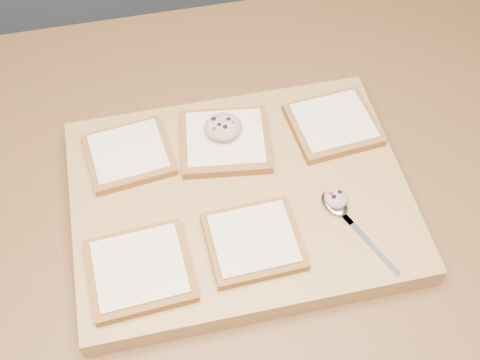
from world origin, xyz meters
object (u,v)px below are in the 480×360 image
Objects in this scene: bread_far_center at (225,141)px; spoon at (340,209)px; tuna_salad_dollop at (223,127)px; cutting_board at (240,199)px.

bread_far_center is 0.97× the size of spoon.
tuna_salad_dollop is 0.21m from spoon.
cutting_board is 3.16× the size of spoon.
spoon is (0.13, -0.16, -0.03)m from tuna_salad_dollop.
cutting_board is 0.11m from tuna_salad_dollop.
tuna_salad_dollop is at bearing 92.94° from cutting_board.
bread_far_center is 0.02m from tuna_salad_dollop.
cutting_board is at bearing 154.72° from spoon.
tuna_salad_dollop reaches higher than spoon.
bread_far_center reaches higher than spoon.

